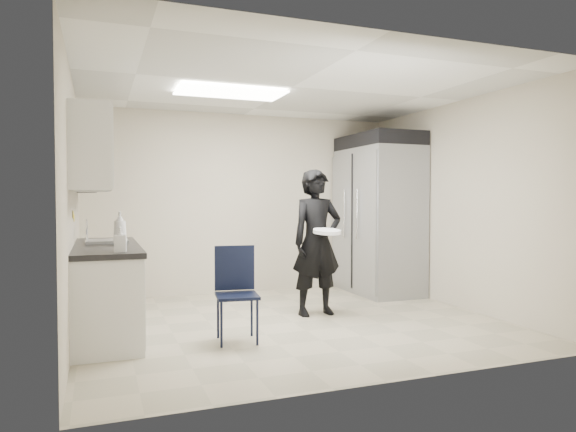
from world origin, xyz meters
name	(u,v)px	position (x,y,z in m)	size (l,w,h in m)	color
floor	(293,322)	(0.00, 0.00, 0.00)	(4.50, 4.50, 0.00)	tan
ceiling	(293,87)	(0.00, 0.00, 2.60)	(4.50, 4.50, 0.00)	silver
back_wall	(244,204)	(0.00, 2.00, 1.30)	(4.50, 4.50, 0.00)	#BBB39A
left_wall	(72,207)	(-2.25, 0.00, 1.30)	(4.00, 4.00, 0.00)	#BBB39A
right_wall	(460,204)	(2.25, 0.00, 1.30)	(4.00, 4.00, 0.00)	#BBB39A
ceiling_panel	(230,93)	(-0.60, 0.40, 2.57)	(1.20, 0.60, 0.02)	white
lower_counter	(106,292)	(-1.95, 0.20, 0.43)	(0.60, 1.90, 0.86)	silver
countertop	(106,247)	(-1.95, 0.20, 0.89)	(0.64, 1.95, 0.05)	black
sink	(107,246)	(-1.93, 0.45, 0.87)	(0.42, 0.40, 0.14)	gray
faucet	(87,233)	(-2.13, 0.45, 1.02)	(0.02, 0.02, 0.24)	silver
upper_cabinets	(91,153)	(-2.08, 0.20, 1.83)	(0.35, 1.80, 0.75)	silver
towel_dispenser	(87,178)	(-2.14, 1.35, 1.62)	(0.22, 0.30, 0.35)	black
notice_sticker_left	(73,215)	(-2.24, 0.10, 1.22)	(0.00, 0.12, 0.07)	yellow
notice_sticker_right	(74,218)	(-2.24, 0.30, 1.18)	(0.00, 0.12, 0.07)	yellow
commercial_fridge	(378,221)	(1.83, 1.27, 1.05)	(0.80, 1.35, 2.10)	gray
fridge_compressor	(379,142)	(1.83, 1.27, 2.20)	(0.80, 1.35, 0.20)	black
folding_chair	(237,296)	(-0.78, -0.54, 0.44)	(0.39, 0.39, 0.89)	black
man_tuxedo	(317,242)	(0.40, 0.26, 0.86)	(0.63, 0.42, 1.72)	black
bucket_lid	(327,231)	(0.42, 0.01, 1.00)	(0.32, 0.32, 0.04)	white
soap_bottle_a	(120,228)	(-1.81, 0.09, 1.08)	(0.13, 0.13, 0.34)	white
soap_bottle_b	(120,239)	(-1.84, -0.59, 1.02)	(0.10, 0.10, 0.22)	#ADB0B9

